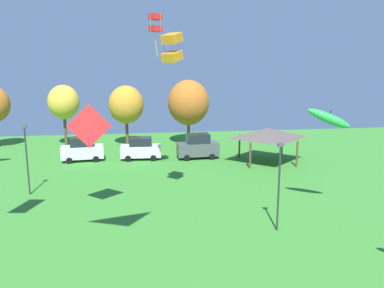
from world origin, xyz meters
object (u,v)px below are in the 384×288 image
park_pavilion (268,133)px  treeline_tree_3 (188,103)px  kite_flying_6 (89,126)px  parked_car_leftmost (82,149)px  kite_flying_3 (155,23)px  parked_car_second_from_left (141,149)px  treeline_tree_2 (126,105)px  kite_flying_4 (329,118)px  kite_flying_5 (172,47)px  treeline_tree_1 (64,102)px  light_post_2 (27,155)px  parked_car_third_from_left (198,147)px  light_post_0 (279,181)px

park_pavilion → treeline_tree_3: bearing=124.3°
kite_flying_6 → parked_car_leftmost: size_ratio=0.66×
park_pavilion → kite_flying_3: bearing=-153.9°
parked_car_second_from_left → treeline_tree_2: 8.56m
kite_flying_4 → kite_flying_3: bearing=143.9°
kite_flying_6 → parked_car_second_from_left: size_ratio=0.68×
kite_flying_4 → kite_flying_5: kite_flying_5 is taller
kite_flying_3 → treeline_tree_1: kite_flying_3 is taller
parked_car_second_from_left → park_pavilion: 13.37m
parked_car_leftmost → parked_car_second_from_left: 6.07m
kite_flying_3 → kite_flying_6: size_ratio=1.13×
light_post_2 → parked_car_leftmost: bearing=75.0°
parked_car_leftmost → park_pavilion: bearing=-15.5°
parked_car_third_from_left → kite_flying_6: bearing=-126.5°
kite_flying_3 → light_post_0: size_ratio=0.59×
kite_flying_6 → light_post_2: (-5.43, 4.83, -2.98)m
parked_car_third_from_left → treeline_tree_2: bearing=130.6°
parked_car_leftmost → light_post_0: light_post_0 is taller
kite_flying_6 → parked_car_leftmost: bearing=99.9°
light_post_2 → treeline_tree_1: 18.56m
parked_car_leftmost → parked_car_third_from_left: bearing=-8.7°
parked_car_second_from_left → light_post_2: light_post_2 is taller
treeline_tree_1 → treeline_tree_3: (15.07, -0.97, -0.15)m
parked_car_third_from_left → treeline_tree_3: 8.50m
treeline_tree_1 → kite_flying_3: bearing=-58.0°
kite_flying_6 → treeline_tree_3: treeline_tree_3 is taller
kite_flying_6 → treeline_tree_2: bearing=85.4°
parked_car_leftmost → light_post_2: 10.95m
kite_flying_3 → kite_flying_4: bearing=-36.1°
kite_flying_3 → parked_car_second_from_left: bearing=99.2°
kite_flying_5 → light_post_2: bearing=160.9°
kite_flying_3 → parked_car_leftmost: size_ratio=0.74×
parked_car_second_from_left → treeline_tree_3: 10.20m
kite_flying_5 → parked_car_leftmost: bearing=120.2°
kite_flying_4 → kite_flying_6: 16.05m
kite_flying_4 → parked_car_third_from_left: (-6.48, 16.35, -5.32)m
parked_car_second_from_left → light_post_0: (8.28, -19.42, 2.03)m
kite_flying_5 → treeline_tree_2: kite_flying_5 is taller
kite_flying_4 → parked_car_second_from_left: (-12.54, 16.72, -5.46)m
parked_car_leftmost → parked_car_third_from_left: 12.14m
parked_car_leftmost → treeline_tree_2: treeline_tree_2 is taller
kite_flying_4 → parked_car_second_from_left: 21.60m
kite_flying_5 → parked_car_third_from_left: bearing=74.4°
parked_car_second_from_left → treeline_tree_2: size_ratio=0.58×
kite_flying_3 → park_pavilion: size_ratio=0.54×
treeline_tree_2 → parked_car_third_from_left: bearing=-45.7°
park_pavilion → light_post_0: 17.12m
parked_car_leftmost → park_pavilion: (18.97, -3.06, 1.85)m
kite_flying_3 → treeline_tree_1: size_ratio=0.45×
kite_flying_6 → parked_car_leftmost: kite_flying_6 is taller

